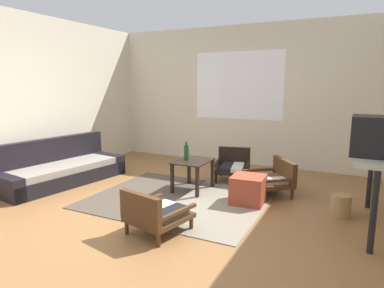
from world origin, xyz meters
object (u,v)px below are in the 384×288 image
crt_television (378,136)px  wicker_basket (340,205)px  armchair_striped_foreground (155,213)px  armchair_corner (272,178)px  ottoman_orange (248,190)px  console_shelf (375,161)px  couch (61,170)px  coffee_table (193,167)px  clay_vase (376,139)px  glass_bottle (186,152)px  armchair_by_window (233,165)px

crt_television → wicker_basket: crt_television is taller
armchair_striped_foreground → armchair_corner: (0.81, 1.87, 0.01)m
ottoman_orange → wicker_basket: 1.14m
armchair_corner → console_shelf: 1.50m
couch → coffee_table: couch is taller
armchair_corner → console_shelf: bearing=-27.5°
clay_vase → ottoman_orange: bearing=-174.7°
couch → clay_vase: size_ratio=7.06×
couch → console_shelf: 4.50m
console_shelf → glass_bottle: 2.48m
armchair_by_window → wicker_basket: armchair_by_window is taller
ottoman_orange → armchair_corner: bearing=69.6°
armchair_corner → glass_bottle: glass_bottle is taller
coffee_table → armchair_corner: size_ratio=0.74×
clay_vase → glass_bottle: (-2.45, 0.01, -0.39)m
crt_television → clay_vase: crt_television is taller
coffee_table → armchair_corner: 1.17m
armchair_by_window → couch: bearing=-150.0°
armchair_corner → couch: bearing=-163.5°
coffee_table → clay_vase: size_ratio=2.11×
ottoman_orange → clay_vase: size_ratio=1.44×
armchair_by_window → coffee_table: bearing=-112.5°
armchair_by_window → armchair_corner: size_ratio=0.82×
crt_television → armchair_by_window: bearing=146.2°
console_shelf → glass_bottle: bearing=173.7°
crt_television → armchair_striped_foreground: bearing=-154.3°
armchair_striped_foreground → armchair_corner: bearing=66.5°
armchair_corner → clay_vase: size_ratio=2.87×
coffee_table → ottoman_orange: size_ratio=1.46×
couch → ottoman_orange: 3.05m
couch → crt_television: (4.46, 0.07, 0.85)m
console_shelf → wicker_basket: (-0.31, 0.19, -0.62)m
couch → ottoman_orange: size_ratio=4.90×
armchair_striped_foreground → armchair_corner: 2.04m
coffee_table → ottoman_orange: (0.91, -0.17, -0.17)m
ottoman_orange → console_shelf: 1.56m
couch → wicker_basket: 4.18m
armchair_striped_foreground → glass_bottle: bearing=104.7°
couch → coffee_table: 2.19m
coffee_table → crt_television: bearing=-12.6°
glass_bottle → wicker_basket: bearing=-2.1°
ottoman_orange → clay_vase: 1.64m
couch → console_shelf: (4.46, 0.30, 0.54)m
couch → coffee_table: size_ratio=3.35×
clay_vase → coffee_table: bearing=179.1°
couch → console_shelf: bearing=3.9°
armchair_by_window → armchair_corner: armchair_by_window is taller
ottoman_orange → crt_television: size_ratio=0.84×
clay_vase → wicker_basket: bearing=-168.4°
armchair_by_window → console_shelf: size_ratio=0.48×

